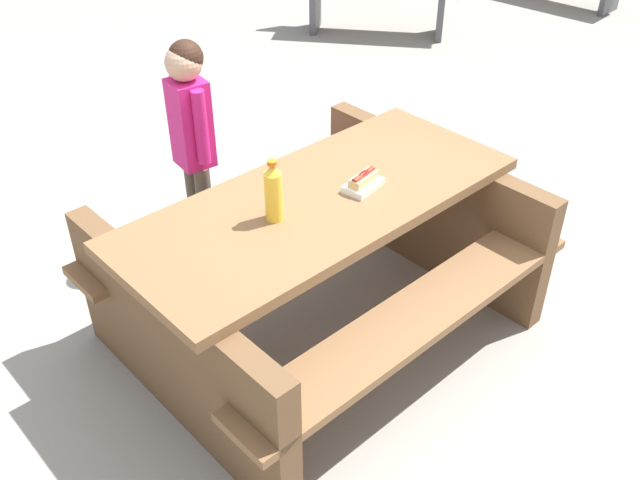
{
  "coord_description": "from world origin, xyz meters",
  "views": [
    {
      "loc": [
        -2.11,
        -1.41,
        2.34
      ],
      "look_at": [
        0.0,
        0.0,
        0.52
      ],
      "focal_mm": 39.47,
      "sensor_mm": 36.0,
      "label": 1
    }
  ],
  "objects_px": {
    "child_in_coat": "(191,124)",
    "hotdog_tray": "(363,182)",
    "soda_bottle": "(273,192)",
    "picnic_table": "(320,254)"
  },
  "relations": [
    {
      "from": "hotdog_tray",
      "to": "child_in_coat",
      "type": "relative_size",
      "value": 0.16
    },
    {
      "from": "soda_bottle",
      "to": "child_in_coat",
      "type": "distance_m",
      "value": 0.96
    },
    {
      "from": "picnic_table",
      "to": "soda_bottle",
      "type": "relative_size",
      "value": 7.72
    },
    {
      "from": "soda_bottle",
      "to": "hotdog_tray",
      "type": "height_order",
      "value": "soda_bottle"
    },
    {
      "from": "child_in_coat",
      "to": "soda_bottle",
      "type": "bearing_deg",
      "value": -117.13
    },
    {
      "from": "picnic_table",
      "to": "soda_bottle",
      "type": "bearing_deg",
      "value": 165.52
    },
    {
      "from": "hotdog_tray",
      "to": "soda_bottle",
      "type": "bearing_deg",
      "value": 156.16
    },
    {
      "from": "hotdog_tray",
      "to": "child_in_coat",
      "type": "xyz_separation_m",
      "value": [
        0.03,
        1.03,
        -0.02
      ]
    },
    {
      "from": "picnic_table",
      "to": "child_in_coat",
      "type": "height_order",
      "value": "child_in_coat"
    },
    {
      "from": "child_in_coat",
      "to": "hotdog_tray",
      "type": "bearing_deg",
      "value": -91.82
    }
  ]
}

